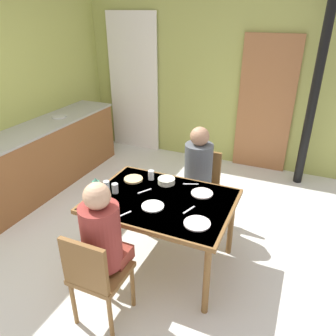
# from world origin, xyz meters

# --- Properties ---
(ground_plane) EXTENTS (7.12, 7.12, 0.00)m
(ground_plane) POSITION_xyz_m (0.00, 0.00, 0.00)
(ground_plane) COLOR silver
(wall_back) EXTENTS (4.32, 0.10, 2.70)m
(wall_back) POSITION_xyz_m (0.00, 2.74, 1.35)
(wall_back) COLOR #A4AB56
(wall_back) RESTS_ON ground_plane
(wall_left) EXTENTS (0.10, 4.11, 2.70)m
(wall_left) POSITION_xyz_m (-2.06, 0.68, 1.35)
(wall_left) COLOR #A7AF53
(wall_left) RESTS_ON ground_plane
(door_wooden) EXTENTS (0.80, 0.05, 2.00)m
(door_wooden) POSITION_xyz_m (0.93, 2.66, 1.00)
(door_wooden) COLOR #9C633A
(door_wooden) RESTS_ON ground_plane
(stove_pipe_column) EXTENTS (0.12, 0.12, 2.70)m
(stove_pipe_column) POSITION_xyz_m (1.56, 2.39, 1.35)
(stove_pipe_column) COLOR black
(stove_pipe_column) RESTS_ON ground_plane
(curtain_panel) EXTENTS (0.90, 0.03, 2.27)m
(curtain_panel) POSITION_xyz_m (-1.27, 2.64, 1.13)
(curtain_panel) COLOR white
(curtain_panel) RESTS_ON ground_plane
(kitchen_counter) EXTENTS (0.61, 2.59, 0.91)m
(kitchen_counter) POSITION_xyz_m (-1.73, 0.87, 0.45)
(kitchen_counter) COLOR brown
(kitchen_counter) RESTS_ON ground_plane
(dining_table) EXTENTS (1.30, 0.95, 0.74)m
(dining_table) POSITION_xyz_m (0.43, 0.05, 0.66)
(dining_table) COLOR brown
(dining_table) RESTS_ON ground_plane
(chair_near_diner) EXTENTS (0.40, 0.40, 0.87)m
(chair_near_diner) POSITION_xyz_m (0.26, -0.78, 0.50)
(chair_near_diner) COLOR brown
(chair_near_diner) RESTS_ON ground_plane
(chair_far_diner) EXTENTS (0.40, 0.40, 0.87)m
(chair_far_diner) POSITION_xyz_m (0.55, 0.87, 0.50)
(chair_far_diner) COLOR brown
(chair_far_diner) RESTS_ON ground_plane
(person_near_diner) EXTENTS (0.30, 0.37, 0.77)m
(person_near_diner) POSITION_xyz_m (0.26, -0.65, 0.78)
(person_near_diner) COLOR brown
(person_near_diner) RESTS_ON ground_plane
(person_far_diner) EXTENTS (0.30, 0.37, 0.77)m
(person_far_diner) POSITION_xyz_m (0.55, 0.74, 0.78)
(person_far_diner) COLOR #564E5B
(person_far_diner) RESTS_ON ground_plane
(water_bottle_green_near) EXTENTS (0.06, 0.06, 0.26)m
(water_bottle_green_near) POSITION_xyz_m (-0.06, -0.24, 0.86)
(water_bottle_green_near) COLOR #3B8A6A
(water_bottle_green_near) RESTS_ON dining_table
(serving_bowl_center) EXTENTS (0.17, 0.17, 0.05)m
(serving_bowl_center) POSITION_xyz_m (0.35, 0.34, 0.76)
(serving_bowl_center) COLOR silver
(serving_bowl_center) RESTS_ON dining_table
(dinner_plate_near_left) EXTENTS (0.20, 0.20, 0.01)m
(dinner_plate_near_left) POSITION_xyz_m (0.42, -0.10, 0.74)
(dinner_plate_near_left) COLOR white
(dinner_plate_near_left) RESTS_ON dining_table
(dinner_plate_near_right) EXTENTS (0.20, 0.20, 0.01)m
(dinner_plate_near_right) POSITION_xyz_m (0.74, 0.29, 0.74)
(dinner_plate_near_right) COLOR white
(dinner_plate_near_right) RESTS_ON dining_table
(dinner_plate_far_center) EXTENTS (0.22, 0.22, 0.01)m
(dinner_plate_far_center) POSITION_xyz_m (0.86, -0.18, 0.74)
(dinner_plate_far_center) COLOR white
(dinner_plate_far_center) RESTS_ON dining_table
(drinking_glass_by_near_diner) EXTENTS (0.06, 0.06, 0.10)m
(drinking_glass_by_near_diner) POSITION_xyz_m (0.18, 0.35, 0.79)
(drinking_glass_by_near_diner) COLOR silver
(drinking_glass_by_near_diner) RESTS_ON dining_table
(drinking_glass_by_far_diner) EXTENTS (0.06, 0.06, 0.09)m
(drinking_glass_by_far_diner) POSITION_xyz_m (-0.01, -0.02, 0.78)
(drinking_glass_by_far_diner) COLOR silver
(drinking_glass_by_far_diner) RESTS_ON dining_table
(drinking_glass_spare_center) EXTENTS (0.06, 0.06, 0.09)m
(drinking_glass_spare_center) POSITION_xyz_m (-0.12, 0.00, 0.78)
(drinking_glass_spare_center) COLOR silver
(drinking_glass_spare_center) RESTS_ON dining_table
(bread_plate_sliced) EXTENTS (0.19, 0.19, 0.02)m
(bread_plate_sliced) POSITION_xyz_m (0.02, 0.27, 0.75)
(bread_plate_sliced) COLOR #DBB77A
(bread_plate_sliced) RESTS_ON dining_table
(cutlery_knife_near) EXTENTS (0.08, 0.14, 0.00)m
(cutlery_knife_near) POSITION_xyz_m (0.24, -0.31, 0.74)
(cutlery_knife_near) COLOR silver
(cutlery_knife_near) RESTS_ON dining_table
(cutlery_fork_near) EXTENTS (0.09, 0.14, 0.00)m
(cutlery_fork_near) POSITION_xyz_m (0.23, 0.11, 0.74)
(cutlery_fork_near) COLOR silver
(cutlery_fork_near) RESTS_ON dining_table
(cutlery_knife_far) EXTENTS (0.06, 0.15, 0.00)m
(cutlery_knife_far) POSITION_xyz_m (0.73, -0.02, 0.74)
(cutlery_knife_far) COLOR silver
(cutlery_knife_far) RESTS_ON dining_table
(cutlery_fork_far) EXTENTS (0.15, 0.07, 0.00)m
(cutlery_fork_far) POSITION_xyz_m (0.58, 0.42, 0.74)
(cutlery_fork_far) COLOR silver
(cutlery_fork_far) RESTS_ON dining_table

